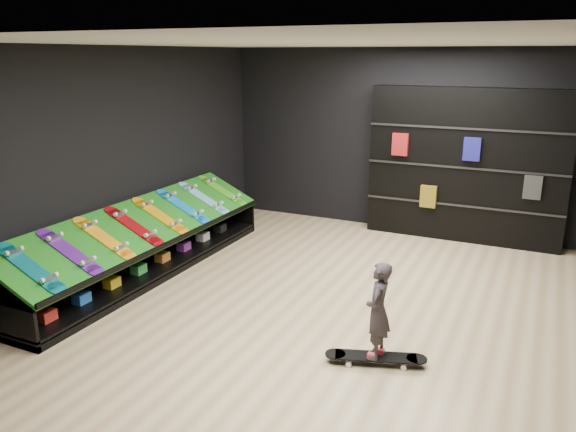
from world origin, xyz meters
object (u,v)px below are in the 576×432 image
at_px(display_rack, 146,254).
at_px(child, 377,329).
at_px(back_shelving, 466,166).
at_px(floor_skateboard, 376,360).

relative_size(display_rack, child, 7.83).
bearing_deg(child, back_shelving, 176.27).
bearing_deg(floor_skateboard, back_shelving, 69.80).
distance_m(display_rack, floor_skateboard, 3.68).
bearing_deg(display_rack, floor_skateboard, -15.40).
height_order(back_shelving, floor_skateboard, back_shelving).
distance_m(display_rack, child, 3.68).
bearing_deg(floor_skateboard, display_rack, 145.92).
relative_size(back_shelving, child, 5.23).
bearing_deg(child, display_rack, -107.60).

